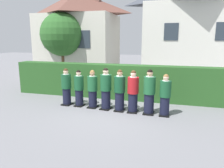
# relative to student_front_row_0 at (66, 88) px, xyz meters

# --- Properties ---
(ground_plane) EXTENTS (60.00, 60.00, 0.00)m
(ground_plane) POSITION_rel_student_front_row_0_xyz_m (2.05, -0.12, -0.75)
(ground_plane) COLOR slate
(student_front_row_0) EXTENTS (0.41, 0.52, 1.58)m
(student_front_row_0) POSITION_rel_student_front_row_0_xyz_m (0.00, 0.00, 0.00)
(student_front_row_0) COLOR black
(student_front_row_0) RESTS_ON ground
(student_front_row_1) EXTENTS (0.40, 0.45, 1.53)m
(student_front_row_1) POSITION_rel_student_front_row_0_xyz_m (0.58, 0.00, -0.02)
(student_front_row_1) COLOR black
(student_front_row_1) RESTS_ON ground
(student_front_row_2) EXTENTS (0.40, 0.51, 1.56)m
(student_front_row_2) POSITION_rel_student_front_row_0_xyz_m (1.20, -0.05, -0.01)
(student_front_row_2) COLOR black
(student_front_row_2) RESTS_ON ground
(student_front_row_3) EXTENTS (0.45, 0.53, 1.68)m
(student_front_row_3) POSITION_rel_student_front_row_0_xyz_m (1.79, -0.10, 0.05)
(student_front_row_3) COLOR black
(student_front_row_3) RESTS_ON ground
(student_front_row_4) EXTENTS (0.43, 0.51, 1.64)m
(student_front_row_4) POSITION_rel_student_front_row_0_xyz_m (2.36, -0.15, 0.03)
(student_front_row_4) COLOR black
(student_front_row_4) RESTS_ON ground
(student_in_red_blazer) EXTENTS (0.42, 0.51, 1.63)m
(student_in_red_blazer) POSITION_rel_student_front_row_0_xyz_m (2.90, -0.18, 0.03)
(student_in_red_blazer) COLOR black
(student_in_red_blazer) RESTS_ON ground
(student_front_row_6) EXTENTS (0.44, 0.53, 1.69)m
(student_front_row_6) POSITION_rel_student_front_row_0_xyz_m (3.51, -0.20, 0.06)
(student_front_row_6) COLOR black
(student_front_row_6) RESTS_ON ground
(student_front_row_7) EXTENTS (0.40, 0.45, 1.55)m
(student_front_row_7) POSITION_rel_student_front_row_0_xyz_m (4.09, -0.24, -0.01)
(student_front_row_7) COLOR black
(student_front_row_7) RESTS_ON ground
(hedge) EXTENTS (10.80, 0.70, 1.61)m
(hedge) POSITION_rel_student_front_row_0_xyz_m (2.05, 1.63, 0.05)
(hedge) COLOR #285623
(hedge) RESTS_ON ground
(school_building_main) EXTENTS (5.56, 3.96, 6.01)m
(school_building_main) POSITION_rel_student_front_row_0_xyz_m (-2.37, 6.63, 2.33)
(school_building_main) COLOR beige
(school_building_main) RESTS_ON ground
(school_building_annex) EXTENTS (7.28, 4.21, 7.27)m
(school_building_annex) POSITION_rel_student_front_row_0_xyz_m (5.63, 8.80, 2.98)
(school_building_annex) COLOR silver
(school_building_annex) RESTS_ON ground
(oak_tree_left) EXTENTS (2.80, 2.80, 4.47)m
(oak_tree_left) POSITION_rel_student_front_row_0_xyz_m (-2.69, 4.83, 2.30)
(oak_tree_left) COLOR brown
(oak_tree_left) RESTS_ON ground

